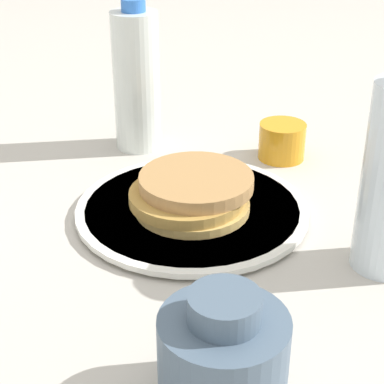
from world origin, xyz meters
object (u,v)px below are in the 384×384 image
object	(u,v)px
juice_glass	(282,141)
cream_jug	(223,358)
plate	(192,210)
water_bottle_near	(136,81)
pancake_stack	(192,193)

from	to	relation	value
juice_glass	cream_jug	xyz separation A→B (m)	(0.06, 0.50, 0.02)
plate	water_bottle_near	distance (m)	0.25
plate	pancake_stack	distance (m)	0.03
pancake_stack	water_bottle_near	xyz separation A→B (m)	(0.11, -0.21, 0.07)
juice_glass	water_bottle_near	bearing A→B (deg)	-5.10
juice_glass	cream_jug	bearing A→B (deg)	83.50
pancake_stack	cream_jug	distance (m)	0.31
pancake_stack	water_bottle_near	world-z (taller)	water_bottle_near
water_bottle_near	plate	bearing A→B (deg)	117.42
pancake_stack	juice_glass	size ratio (longest dim) A/B	2.25
plate	water_bottle_near	xyz separation A→B (m)	(0.11, -0.21, 0.10)
plate	juice_glass	world-z (taller)	juice_glass
water_bottle_near	juice_glass	bearing A→B (deg)	174.90
plate	pancake_stack	bearing A→B (deg)	96.46
plate	water_bottle_near	size ratio (longest dim) A/B	1.30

